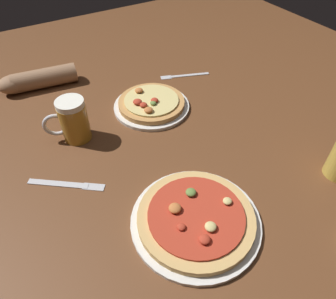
# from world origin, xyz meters

# --- Properties ---
(ground_plane) EXTENTS (2.40, 2.40, 0.03)m
(ground_plane) POSITION_xyz_m (0.00, 0.00, -0.01)
(ground_plane) COLOR brown
(pizza_plate_near) EXTENTS (0.32, 0.32, 0.05)m
(pizza_plate_near) POSITION_xyz_m (-0.06, -0.24, 0.02)
(pizza_plate_near) COLOR silver
(pizza_plate_near) RESTS_ON ground_plane
(pizza_plate_far) EXTENTS (0.27, 0.27, 0.05)m
(pizza_plate_far) POSITION_xyz_m (0.07, 0.23, 0.02)
(pizza_plate_far) COLOR silver
(pizza_plate_far) RESTS_ON ground_plane
(beer_mug_amber) EXTENTS (0.14, 0.09, 0.14)m
(beer_mug_amber) POSITION_xyz_m (-0.21, 0.22, 0.07)
(beer_mug_amber) COLOR #B27A23
(beer_mug_amber) RESTS_ON ground_plane
(fork_left) EXTENTS (0.19, 0.09, 0.01)m
(fork_left) POSITION_xyz_m (0.29, 0.36, 0.00)
(fork_left) COLOR silver
(fork_left) RESTS_ON ground_plane
(knife_right) EXTENTS (0.18, 0.15, 0.01)m
(knife_right) POSITION_xyz_m (-0.30, 0.04, 0.00)
(knife_right) COLOR silver
(knife_right) RESTS_ON ground_plane
(diner_arm) EXTENTS (0.29, 0.11, 0.07)m
(diner_arm) POSITION_xyz_m (-0.25, 0.57, 0.04)
(diner_arm) COLOR #936B4C
(diner_arm) RESTS_ON ground_plane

